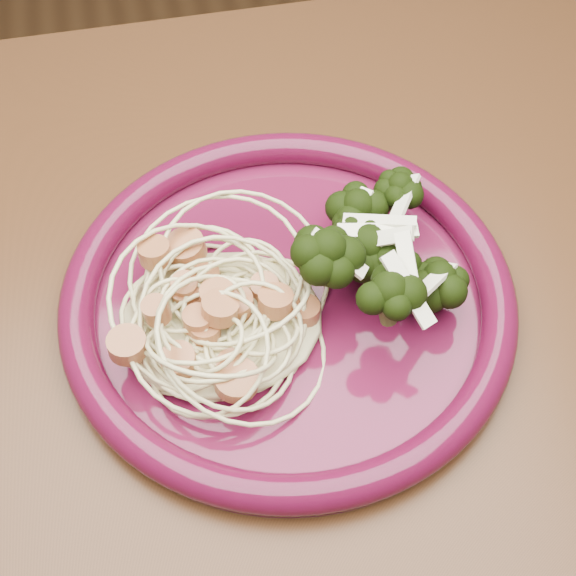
# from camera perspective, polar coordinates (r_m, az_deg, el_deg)

# --- Properties ---
(dining_table) EXTENTS (1.20, 0.80, 0.75)m
(dining_table) POSITION_cam_1_polar(r_m,az_deg,el_deg) (0.58, 0.74, -12.74)
(dining_table) COLOR #472814
(dining_table) RESTS_ON ground
(dinner_plate) EXTENTS (0.35, 0.35, 0.02)m
(dinner_plate) POSITION_cam_1_polar(r_m,az_deg,el_deg) (0.52, 0.00, -0.61)
(dinner_plate) COLOR #4F0E28
(dinner_plate) RESTS_ON dining_table
(spaghetti_pile) EXTENTS (0.15, 0.14, 0.03)m
(spaghetti_pile) POSITION_cam_1_polar(r_m,az_deg,el_deg) (0.50, -4.86, -1.79)
(spaghetti_pile) COLOR beige
(spaghetti_pile) RESTS_ON dinner_plate
(scallop_cluster) EXTENTS (0.15, 0.15, 0.04)m
(scallop_cluster) POSITION_cam_1_polar(r_m,az_deg,el_deg) (0.47, -5.15, 0.66)
(scallop_cluster) COLOR #B57041
(scallop_cluster) RESTS_ON spaghetti_pile
(broccoli_pile) EXTENTS (0.12, 0.17, 0.05)m
(broccoli_pile) POSITION_cam_1_polar(r_m,az_deg,el_deg) (0.52, 5.73, 2.99)
(broccoli_pile) COLOR black
(broccoli_pile) RESTS_ON dinner_plate
(onion_garnish) EXTENTS (0.08, 0.11, 0.05)m
(onion_garnish) POSITION_cam_1_polar(r_m,az_deg,el_deg) (0.49, 6.02, 5.34)
(onion_garnish) COLOR white
(onion_garnish) RESTS_ON broccoli_pile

